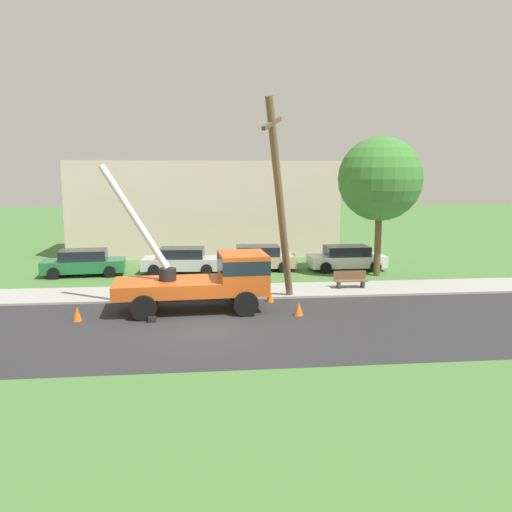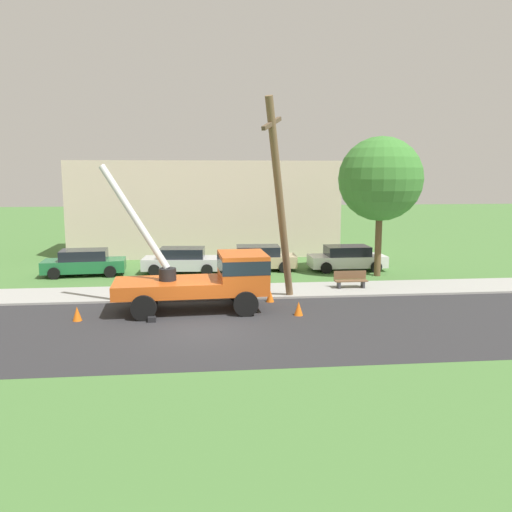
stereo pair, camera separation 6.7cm
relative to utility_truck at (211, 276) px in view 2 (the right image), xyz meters
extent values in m
plane|color=#477538|center=(-0.40, 9.30, -1.41)|extent=(120.00, 120.00, 0.00)
cube|color=#2B2B2D|center=(-0.40, -2.70, -1.40)|extent=(80.00, 8.47, 0.01)
cube|color=#9E9E99|center=(-0.40, 3.05, -1.36)|extent=(80.00, 3.03, 0.10)
cube|color=#C65119|center=(-1.80, -0.11, -0.38)|extent=(4.42, 2.63, 0.55)
cube|color=#C65119|center=(1.30, 0.06, 0.14)|extent=(2.03, 2.50, 1.60)
cube|color=#19232D|center=(1.30, 0.06, 0.49)|extent=(2.05, 2.52, 0.56)
cylinder|color=black|center=(-1.78, -0.11, 0.14)|extent=(0.70, 0.70, 0.50)
cylinder|color=silver|center=(-3.09, 0.47, 2.44)|extent=(2.95, 1.51, 4.26)
cube|color=black|center=(-2.32, -1.59, -1.31)|extent=(0.32, 0.32, 0.20)
cube|color=black|center=(-2.48, 1.30, -1.31)|extent=(0.32, 0.32, 0.20)
cylinder|color=black|center=(1.32, -1.14, -0.91)|extent=(1.00, 0.30, 1.00)
cylinder|color=black|center=(1.19, 1.25, -0.91)|extent=(1.00, 0.30, 1.00)
cylinder|color=black|center=(-2.64, -1.36, -0.91)|extent=(1.00, 0.30, 1.00)
cylinder|color=black|center=(-2.77, 1.04, -0.91)|extent=(1.00, 0.30, 1.00)
cylinder|color=brown|center=(2.97, 0.86, 2.89)|extent=(1.74, 2.71, 8.70)
cube|color=brown|center=(2.47, -0.01, 6.16)|extent=(1.02, 1.61, 0.68)
cone|color=orange|center=(3.42, -1.27, -1.13)|extent=(0.36, 0.36, 0.56)
cone|color=orange|center=(-5.18, -1.15, -1.13)|extent=(0.36, 0.36, 0.56)
cone|color=orange|center=(2.58, 1.07, -1.13)|extent=(0.36, 0.36, 0.56)
cube|color=#1E6638|center=(-6.85, 8.20, -0.86)|extent=(4.52, 2.12, 0.65)
cube|color=black|center=(-6.85, 8.20, -0.26)|extent=(2.58, 1.83, 0.55)
cylinder|color=black|center=(-5.34, 7.41, -1.09)|extent=(0.64, 0.22, 0.64)
cylinder|color=black|center=(-5.47, 9.21, -1.09)|extent=(0.64, 0.22, 0.64)
cylinder|color=black|center=(-8.23, 7.20, -1.09)|extent=(0.64, 0.22, 0.64)
cylinder|color=black|center=(-8.37, 8.99, -1.09)|extent=(0.64, 0.22, 0.64)
cube|color=#B7B7BF|center=(-1.48, 8.37, -0.86)|extent=(4.53, 2.16, 0.65)
cube|color=black|center=(-1.48, 8.37, -0.26)|extent=(2.59, 1.85, 0.55)
cylinder|color=black|center=(-0.11, 7.35, -1.09)|extent=(0.64, 0.22, 0.64)
cylinder|color=black|center=(0.04, 9.15, -1.09)|extent=(0.64, 0.22, 0.64)
cylinder|color=black|center=(-3.00, 7.59, -1.09)|extent=(0.64, 0.22, 0.64)
cylinder|color=black|center=(-2.85, 9.39, -1.09)|extent=(0.64, 0.22, 0.64)
cube|color=tan|center=(2.88, 8.74, -0.86)|extent=(4.48, 2.01, 0.65)
cube|color=black|center=(2.88, 8.74, -0.26)|extent=(2.54, 1.77, 0.55)
cylinder|color=black|center=(4.29, 7.77, -1.09)|extent=(0.64, 0.22, 0.64)
cylinder|color=black|center=(4.37, 9.57, -1.09)|extent=(0.64, 0.22, 0.64)
cylinder|color=black|center=(1.39, 7.91, -1.09)|extent=(0.64, 0.22, 0.64)
cylinder|color=black|center=(1.47, 9.71, -1.09)|extent=(0.64, 0.22, 0.64)
cube|color=silver|center=(8.03, 8.20, -0.86)|extent=(4.41, 1.83, 0.65)
cube|color=black|center=(8.03, 8.20, -0.26)|extent=(2.47, 1.67, 0.55)
cylinder|color=black|center=(9.49, 7.30, -1.09)|extent=(0.64, 0.22, 0.64)
cylinder|color=black|center=(9.48, 9.10, -1.09)|extent=(0.64, 0.22, 0.64)
cylinder|color=black|center=(6.59, 7.29, -1.09)|extent=(0.64, 0.22, 0.64)
cylinder|color=black|center=(6.58, 9.09, -1.09)|extent=(0.64, 0.22, 0.64)
cube|color=brown|center=(6.80, 3.05, -0.96)|extent=(1.60, 0.44, 0.06)
cube|color=brown|center=(6.80, 3.25, -0.71)|extent=(1.60, 0.06, 0.40)
cube|color=#333338|center=(6.20, 3.05, -1.18)|extent=(0.10, 0.40, 0.45)
cube|color=#333338|center=(7.40, 3.05, -1.18)|extent=(0.10, 0.40, 0.45)
cylinder|color=brown|center=(9.24, 6.37, 1.06)|extent=(0.36, 0.36, 4.94)
sphere|color=#3D7F33|center=(9.24, 6.37, 3.89)|extent=(4.52, 4.52, 4.52)
cube|color=beige|center=(-0.04, 16.18, 1.79)|extent=(18.00, 6.00, 6.40)
camera|label=1|loc=(-0.47, -21.43, 4.24)|focal=37.12mm
camera|label=2|loc=(-0.41, -21.44, 4.24)|focal=37.12mm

